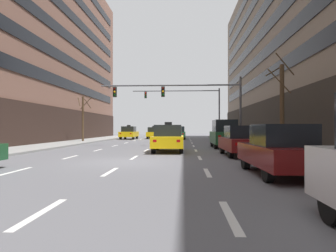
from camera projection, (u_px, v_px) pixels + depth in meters
ground_plane at (127, 162)px, 13.32m from camera, size 120.00×120.00×0.00m
sidewalk_right at (322, 162)px, 12.85m from camera, size 3.64×80.00×0.14m
lane_stripe_l1_s3 at (16, 171)px, 10.50m from camera, size 0.16×2.00×0.01m
lane_stripe_l1_s4 at (70, 157)px, 15.50m from camera, size 0.16×2.00×0.01m
lane_stripe_l1_s5 at (98, 150)px, 20.49m from camera, size 0.16×2.00×0.01m
lane_stripe_l1_s6 at (115, 146)px, 25.48m from camera, size 0.16×2.00×0.01m
lane_stripe_l1_s7 at (126, 143)px, 30.47m from camera, size 0.16×2.00×0.01m
lane_stripe_l1_s8 at (134, 141)px, 35.47m from camera, size 0.16×2.00×0.01m
lane_stripe_l1_s9 at (141, 139)px, 40.46m from camera, size 0.16×2.00×0.01m
lane_stripe_l1_s10 at (145, 138)px, 45.45m from camera, size 0.16×2.00×0.01m
lane_stripe_l2_s2 at (41, 213)px, 5.33m from camera, size 0.16×2.00×0.01m
lane_stripe_l2_s3 at (110, 172)px, 10.32m from camera, size 0.16×2.00×0.01m
lane_stripe_l2_s4 at (134, 157)px, 15.31m from camera, size 0.16×2.00×0.01m
lane_stripe_l2_s5 at (146, 150)px, 20.31m from camera, size 0.16×2.00×0.01m
lane_stripe_l2_s6 at (154, 146)px, 25.30m from camera, size 0.16×2.00×0.01m
lane_stripe_l2_s7 at (159, 143)px, 30.29m from camera, size 0.16×2.00×0.01m
lane_stripe_l2_s8 at (162, 141)px, 35.28m from camera, size 0.16×2.00×0.01m
lane_stripe_l2_s9 at (165, 139)px, 40.28m from camera, size 0.16×2.00×0.01m
lane_stripe_l2_s10 at (167, 138)px, 45.27m from camera, size 0.16×2.00×0.01m
lane_stripe_l3_s2 at (230, 216)px, 5.14m from camera, size 0.16×2.00×0.01m
lane_stripe_l3_s3 at (207, 173)px, 10.14m from camera, size 0.16×2.00×0.01m
lane_stripe_l3_s4 at (200, 158)px, 15.13m from camera, size 0.16×2.00×0.01m
lane_stripe_l3_s5 at (196, 150)px, 20.12m from camera, size 0.16×2.00×0.01m
lane_stripe_l3_s6 at (193, 146)px, 25.11m from camera, size 0.16×2.00×0.01m
lane_stripe_l3_s7 at (192, 143)px, 30.11m from camera, size 0.16×2.00×0.01m
lane_stripe_l3_s8 at (191, 141)px, 35.10m from camera, size 0.16×2.00×0.01m
lane_stripe_l3_s9 at (190, 139)px, 40.09m from camera, size 0.16×2.00×0.01m
lane_stripe_l3_s10 at (189, 138)px, 45.08m from camera, size 0.16×2.00×0.01m
taxi_driving_0 at (168, 139)px, 19.03m from camera, size 1.94×4.60×1.91m
car_driving_1 at (178, 133)px, 39.97m from camera, size 2.00×4.67×1.74m
taxi_driving_2 at (129, 133)px, 40.59m from camera, size 2.01×4.68×1.94m
taxi_driving_4 at (154, 133)px, 42.72m from camera, size 1.87×4.40×1.82m
car_parked_1 at (280, 150)px, 9.59m from camera, size 1.96×4.44×1.65m
car_parked_2 at (241, 141)px, 16.22m from camera, size 1.97×4.48×1.66m
car_parked_3 at (224, 134)px, 22.96m from camera, size 1.90×4.47×2.15m
traffic_signal_0 at (187, 97)px, 24.21m from camera, size 11.54×0.35×5.56m
traffic_signal_1 at (191, 102)px, 38.67m from camera, size 11.43×0.35×6.57m
street_tree_1 at (83, 117)px, 31.58m from camera, size 1.41×1.53×4.76m
street_tree_2 at (282, 106)px, 17.00m from camera, size 1.41×1.76×5.62m
pedestrian_0 at (253, 133)px, 29.59m from camera, size 0.34×0.48×1.61m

